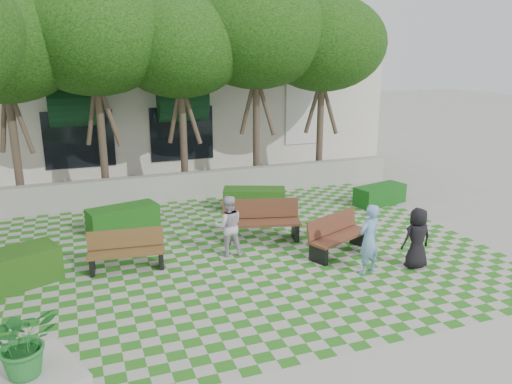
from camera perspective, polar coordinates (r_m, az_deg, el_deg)
name	(u,v)px	position (r m, az deg, el deg)	size (l,w,h in m)	color
ground	(259,268)	(11.70, 0.29, -8.73)	(90.00, 90.00, 0.00)	gray
lawn	(244,253)	(12.56, -1.34, -6.93)	(12.00, 12.00, 0.00)	#2B721E
retaining_wall	(194,185)	(17.16, -7.09, 0.78)	(15.00, 0.36, 0.90)	#9E9B93
bench_east	(338,235)	(12.55, 9.31, -4.93)	(1.92, 1.27, 0.96)	#592E1E
bench_mid	(261,221)	(13.24, 0.63, -3.36)	(2.14, 1.16, 1.07)	#4F2B1B
bench_west	(126,251)	(11.90, -14.60, -6.56)	(1.78, 0.76, 0.91)	brown
hedge_east	(380,195)	(16.89, 13.96, -0.31)	(1.78, 0.71, 0.62)	#144B16
hedge_midright	(254,199)	(15.83, -0.20, -0.81)	(1.93, 0.77, 0.68)	#1D4B14
hedge_midleft	(123,218)	(14.53, -14.94, -2.91)	(1.92, 0.77, 0.67)	#174D14
hedge_west	(3,272)	(11.87, -26.91, -8.14)	(2.22, 0.89, 0.78)	#1F4813
person_blue	(369,239)	(11.45, 12.78, -5.30)	(0.59, 0.39, 1.63)	#72A0D0
person_dark	(417,238)	(12.08, 17.93, -5.05)	(0.70, 0.46, 1.44)	black
person_white	(228,226)	(12.20, -3.20, -3.87)	(0.74, 0.57, 1.52)	silver
tree_row	(130,40)	(16.02, -14.22, 16.47)	(17.70, 13.40, 7.41)	#47382B
building	(172,102)	(24.60, -9.54, 10.10)	(18.00, 8.92, 5.15)	beige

